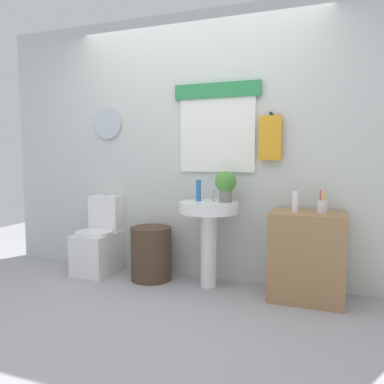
% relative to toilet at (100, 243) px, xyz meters
% --- Properties ---
extents(ground_plane, '(8.00, 8.00, 0.00)m').
position_rel_toilet_xyz_m(ground_plane, '(0.99, -0.89, -0.31)').
color(ground_plane, '#A3A3A8').
extents(back_wall, '(4.40, 0.18, 2.60)m').
position_rel_toilet_xyz_m(back_wall, '(0.99, 0.26, 1.00)').
color(back_wall, silver).
rests_on(back_wall, ground_plane).
extents(toilet, '(0.38, 0.51, 0.81)m').
position_rel_toilet_xyz_m(toilet, '(0.00, 0.00, 0.00)').
color(toilet, white).
rests_on(toilet, ground_plane).
extents(laundry_hamper, '(0.40, 0.40, 0.52)m').
position_rel_toilet_xyz_m(laundry_hamper, '(0.62, -0.04, -0.05)').
color(laundry_hamper, '#4C3828').
rests_on(laundry_hamper, ground_plane).
extents(pedestal_sink, '(0.55, 0.55, 0.80)m').
position_rel_toilet_xyz_m(pedestal_sink, '(1.22, -0.04, 0.30)').
color(pedestal_sink, white).
rests_on(pedestal_sink, ground_plane).
extents(faucet, '(0.03, 0.03, 0.10)m').
position_rel_toilet_xyz_m(faucet, '(1.22, 0.08, 0.54)').
color(faucet, silver).
rests_on(faucet, pedestal_sink).
extents(wooden_cabinet, '(0.61, 0.44, 0.75)m').
position_rel_toilet_xyz_m(wooden_cabinet, '(2.09, -0.04, 0.07)').
color(wooden_cabinet, '#9E754C').
rests_on(wooden_cabinet, ground_plane).
extents(soap_bottle, '(0.05, 0.05, 0.20)m').
position_rel_toilet_xyz_m(soap_bottle, '(1.10, 0.01, 0.59)').
color(soap_bottle, '#2D6BB7').
rests_on(soap_bottle, pedestal_sink).
extents(potted_plant, '(0.19, 0.19, 0.28)m').
position_rel_toilet_xyz_m(potted_plant, '(1.36, 0.02, 0.65)').
color(potted_plant, slate).
rests_on(potted_plant, pedestal_sink).
extents(lotion_bottle, '(0.05, 0.05, 0.18)m').
position_rel_toilet_xyz_m(lotion_bottle, '(1.99, -0.08, 0.53)').
color(lotion_bottle, white).
rests_on(lotion_bottle, wooden_cabinet).
extents(toothbrush_cup, '(0.08, 0.08, 0.19)m').
position_rel_toilet_xyz_m(toothbrush_cup, '(2.20, -0.02, 0.49)').
color(toothbrush_cup, silver).
rests_on(toothbrush_cup, wooden_cabinet).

